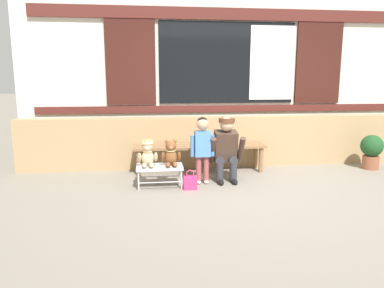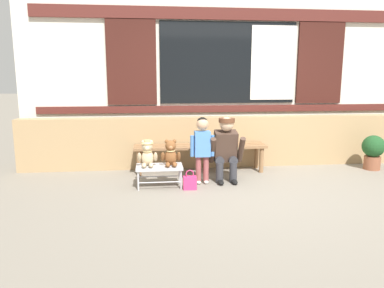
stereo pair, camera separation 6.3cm
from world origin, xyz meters
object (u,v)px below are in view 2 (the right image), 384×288
object	(u,v)px
teddy_bear_plain	(171,154)
child_standing	(202,143)
adult_crouching	(226,149)
potted_plant	(373,150)
small_display_bench	(159,168)
teddy_bear_with_hat	(147,154)
handbag_on_ground	(190,182)
wooden_bench_long	(200,149)

from	to	relation	value
teddy_bear_plain	child_standing	bearing A→B (deg)	11.26
teddy_bear_plain	adult_crouching	world-z (taller)	adult_crouching
adult_crouching	potted_plant	xyz separation A→B (m)	(2.55, 0.41, -0.16)
teddy_bear_plain	potted_plant	size ratio (longest dim) A/B	0.64
small_display_bench	teddy_bear_plain	xyz separation A→B (m)	(0.16, 0.00, 0.20)
teddy_bear_with_hat	child_standing	size ratio (longest dim) A/B	0.38
small_display_bench	child_standing	world-z (taller)	child_standing
small_display_bench	handbag_on_ground	size ratio (longest dim) A/B	2.35
small_display_bench	child_standing	xyz separation A→B (m)	(0.61, 0.09, 0.33)
small_display_bench	handbag_on_ground	xyz separation A→B (m)	(0.41, -0.17, -0.17)
small_display_bench	potted_plant	bearing A→B (deg)	9.37
wooden_bench_long	handbag_on_ground	size ratio (longest dim) A/B	7.72
teddy_bear_with_hat	teddy_bear_plain	size ratio (longest dim) A/B	1.00
adult_crouching	teddy_bear_with_hat	bearing A→B (deg)	-171.39
teddy_bear_plain	child_standing	distance (m)	0.48
teddy_bear_plain	small_display_bench	bearing A→B (deg)	-179.49
teddy_bear_with_hat	child_standing	distance (m)	0.79
potted_plant	teddy_bear_with_hat	bearing A→B (deg)	-171.06
child_standing	handbag_on_ground	world-z (taller)	child_standing
small_display_bench	teddy_bear_with_hat	world-z (taller)	teddy_bear_with_hat
potted_plant	child_standing	bearing A→B (deg)	-170.45
child_standing	adult_crouching	bearing A→B (deg)	12.79
handbag_on_ground	teddy_bear_plain	bearing A→B (deg)	145.47
teddy_bear_plain	handbag_on_ground	bearing A→B (deg)	-34.53
teddy_bear_with_hat	handbag_on_ground	size ratio (longest dim) A/B	1.34
teddy_bear_with_hat	teddy_bear_plain	bearing A→B (deg)	-0.13
teddy_bear_plain	handbag_on_ground	distance (m)	0.47
adult_crouching	handbag_on_ground	size ratio (longest dim) A/B	3.49
wooden_bench_long	potted_plant	size ratio (longest dim) A/B	3.68
small_display_bench	teddy_bear_plain	size ratio (longest dim) A/B	1.76
teddy_bear_with_hat	potted_plant	distance (m)	3.73
small_display_bench	handbag_on_ground	world-z (taller)	small_display_bench
child_standing	handbag_on_ground	xyz separation A→B (m)	(-0.21, -0.26, -0.50)
potted_plant	handbag_on_ground	bearing A→B (deg)	-166.46
small_display_bench	potted_plant	xyz separation A→B (m)	(3.52, 0.58, 0.06)
handbag_on_ground	potted_plant	xyz separation A→B (m)	(3.11, 0.75, 0.23)
teddy_bear_plain	adult_crouching	size ratio (longest dim) A/B	0.38
teddy_bear_plain	potted_plant	xyz separation A→B (m)	(3.36, 0.58, -0.14)
adult_crouching	potted_plant	distance (m)	2.58
teddy_bear_plain	child_standing	world-z (taller)	child_standing
child_standing	potted_plant	world-z (taller)	child_standing
small_display_bench	teddy_bear_with_hat	bearing A→B (deg)	179.23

